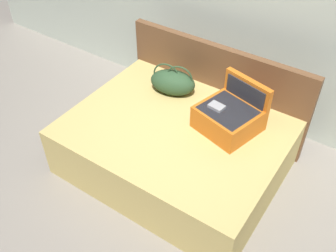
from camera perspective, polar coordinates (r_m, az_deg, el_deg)
The scene contains 6 objects.
ground_plane at distance 3.83m, azimuth -2.42°, elevation -9.67°, with size 12.00×12.00×0.00m, color gray.
back_wall at distance 4.19m, azimuth 11.01°, elevation 17.18°, with size 8.00×0.10×2.60m, color #B7C1B2.
bed at distance 3.84m, azimuth 0.97°, elevation -3.24°, with size 2.03×1.54×0.55m, color tan.
headboard at distance 4.23m, azimuth 7.08°, elevation 5.54°, with size 2.07×0.08×1.03m, color brown.
hard_case_large at distance 3.60m, azimuth 9.08°, elevation 1.53°, with size 0.62×0.62×0.45m.
duffel_bag at distance 4.00m, azimuth 0.71°, elevation 6.51°, with size 0.53×0.39×0.34m.
Camera 1 is at (1.47, -1.89, 2.98)m, focal length 41.32 mm.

